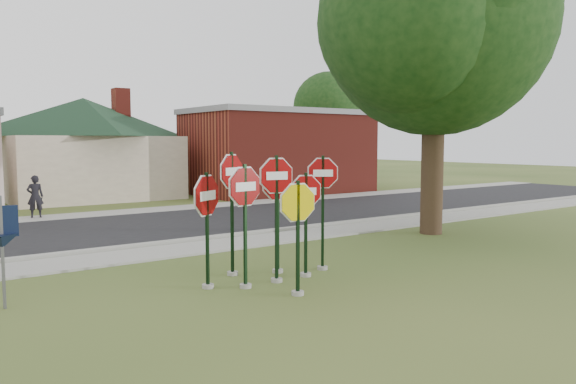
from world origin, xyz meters
TOP-DOWN VIEW (x-y plane):
  - ground at (0.00, 0.00)m, footprint 120.00×120.00m
  - sidewalk_near at (0.00, 5.50)m, footprint 60.00×1.60m
  - road at (0.00, 10.00)m, footprint 60.00×7.00m
  - sidewalk_far at (0.00, 14.30)m, footprint 60.00×1.60m
  - curb at (0.00, 6.50)m, footprint 60.00×0.20m
  - stop_sign_center at (-0.05, 1.25)m, footprint 1.03×0.24m
  - stop_sign_yellow at (-0.29, 0.19)m, footprint 1.03×0.24m
  - stop_sign_left at (-0.82, 1.23)m, footprint 1.10×0.24m
  - stop_sign_right at (0.74, 1.29)m, footprint 0.98×0.26m
  - stop_sign_back_right at (0.45, 1.93)m, footprint 1.10×0.24m
  - stop_sign_back_left at (-0.49, 2.32)m, footprint 0.98×0.42m
  - stop_sign_far_right at (1.45, 1.58)m, footprint 0.84×0.52m
  - stop_sign_far_left at (-1.45, 1.65)m, footprint 1.02×0.57m
  - building_house at (2.00, 22.00)m, footprint 11.60×11.60m
  - building_brick at (12.00, 18.50)m, footprint 10.20×6.20m
  - oak_tree at (7.50, 3.50)m, footprint 10.78×10.18m
  - bg_tree_right at (22.00, 26.00)m, footprint 5.60×5.60m
  - pedestrian at (-2.03, 14.48)m, footprint 0.65×0.49m

SIDE VIEW (x-z plane):
  - ground at x=0.00m, z-range 0.00..0.00m
  - road at x=0.00m, z-range 0.00..0.04m
  - sidewalk_near at x=0.00m, z-range 0.00..0.06m
  - sidewalk_far at x=0.00m, z-range 0.00..0.06m
  - curb at x=0.00m, z-range 0.00..0.14m
  - pedestrian at x=-2.03m, z-range 0.06..1.67m
  - stop_sign_yellow at x=-0.29m, z-range 0.23..2.54m
  - stop_sign_right at x=0.74m, z-range 0.25..2.62m
  - stop_sign_far_left at x=-1.45m, z-range 0.29..2.74m
  - stop_sign_back_right at x=0.45m, z-range 0.32..2.89m
  - stop_sign_left at x=-0.82m, z-range 0.32..2.92m
  - stop_sign_far_right at x=1.45m, z-range 0.31..3.02m
  - stop_sign_center at x=-0.05m, z-range 0.34..3.10m
  - stop_sign_back_left at x=-0.49m, z-range 0.36..3.17m
  - building_brick at x=12.00m, z-range 0.03..4.78m
  - building_house at x=2.00m, z-range 0.55..6.75m
  - bg_tree_right at x=22.00m, z-range 1.38..9.78m
  - oak_tree at x=7.50m, z-range 1.54..11.83m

